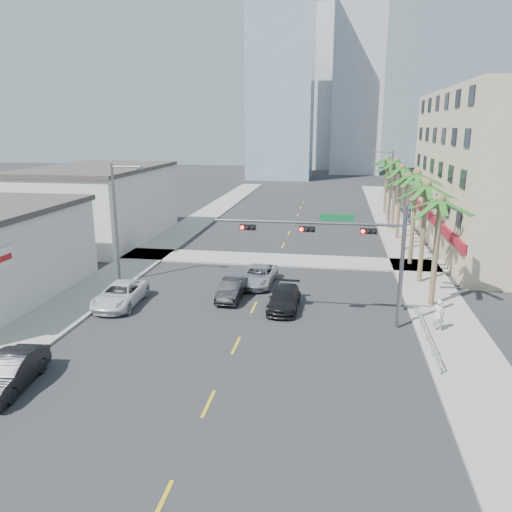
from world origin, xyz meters
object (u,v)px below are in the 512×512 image
Objects in this scene: car_parked_far at (120,295)px; car_lane_left at (232,289)px; car_parked_mid at (10,372)px; traffic_signal_mast at (346,243)px; car_lane_center at (258,276)px; car_lane_right at (284,299)px; pedestrian at (438,315)px.

car_lane_left is at bearing 16.94° from car_parked_far.
car_parked_mid reaches higher than car_parked_far.
car_lane_center is (-6.27, 6.95, -4.36)m from traffic_signal_mast.
car_lane_center is at bearing 132.06° from traffic_signal_mast.
car_parked_far reaches higher than car_lane_center.
car_lane_center is (1.30, 3.50, 0.01)m from car_lane_left.
car_lane_center is at bearing 33.27° from car_parked_far.
car_lane_right is 9.53m from pedestrian.
car_lane_right is at bearing 150.58° from traffic_signal_mast.
car_lane_center is 2.66× the size of pedestrian.
traffic_signal_mast reaches higher than car_lane_right.
car_parked_mid is 1.02× the size of car_lane_right.
car_lane_right is at bearing -11.73° from pedestrian.
pedestrian reaches higher than car_lane_right.
car_parked_far is at bearing -159.63° from car_lane_left.
car_lane_center is (8.79, 17.02, -0.08)m from car_parked_mid.
car_parked_far is (0.38, 11.10, -0.04)m from car_parked_mid.
car_parked_far is at bearing -173.23° from car_lane_right.
traffic_signal_mast is 2.37× the size of car_lane_right.
car_parked_mid is 0.94× the size of car_lane_center.
car_parked_mid is at bearing -131.75° from car_lane_right.
car_parked_far is 1.28× the size of car_lane_left.
pedestrian is at bearing -5.83° from car_parked_far.
car_parked_mid is 16.62m from car_lane_right.
car_lane_left is at bearing -107.30° from car_lane_center.
pedestrian is at bearing -14.22° from car_lane_right.
car_parked_far is at bearing -0.49° from pedestrian.
car_parked_far is 1.14× the size of car_lane_right.
car_parked_mid is at bearing -114.18° from car_lane_center.
car_lane_left is 13.53m from pedestrian.
pedestrian reaches higher than car_parked_far.
car_lane_left is at bearing 55.06° from car_parked_mid.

